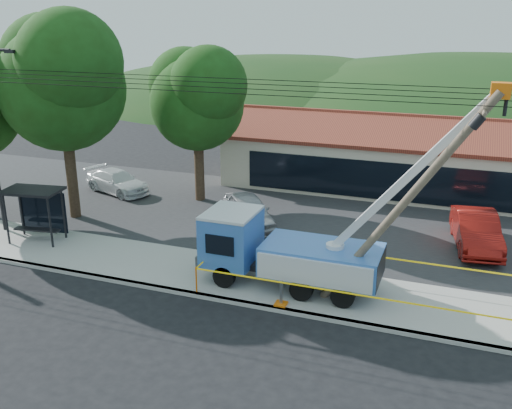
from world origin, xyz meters
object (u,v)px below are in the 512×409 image
object	(u,v)px
leaning_pole	(411,195)
car_white	(118,194)
car_silver	(248,227)
bus_shelter	(36,202)
car_red	(474,249)
utility_truck	(286,249)

from	to	relation	value
leaning_pole	car_white	distance (m)	20.61
car_silver	car_white	distance (m)	9.93
leaning_pole	car_silver	xyz separation A→B (m)	(-8.43, 6.29, -4.55)
bus_shelter	car_silver	world-z (taller)	bus_shelter
car_silver	car_red	xyz separation A→B (m)	(10.91, 0.98, 0.00)
utility_truck	car_white	distance (m)	15.97
utility_truck	leaning_pole	distance (m)	5.44
leaning_pole	car_silver	bearing A→B (deg)	143.27
bus_shelter	car_red	world-z (taller)	bus_shelter
utility_truck	car_red	bearing A→B (deg)	44.02
leaning_pole	car_silver	world-z (taller)	leaning_pole
leaning_pole	car_white	bearing A→B (deg)	153.56
leaning_pole	car_red	distance (m)	8.93
leaning_pole	utility_truck	bearing A→B (deg)	174.54
utility_truck	car_red	size ratio (longest dim) A/B	2.10
bus_shelter	car_white	bearing A→B (deg)	87.29
car_silver	utility_truck	bearing A→B (deg)	-94.21
leaning_pole	car_red	bearing A→B (deg)	71.17
utility_truck	bus_shelter	distance (m)	12.53
leaning_pole	car_white	xyz separation A→B (m)	(-18.00, 8.95, -4.55)
car_silver	car_white	world-z (taller)	car_silver
bus_shelter	utility_truck	bearing A→B (deg)	-11.47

